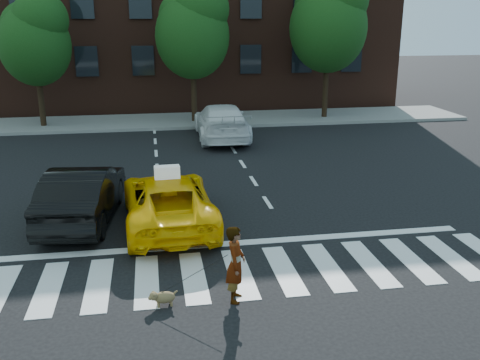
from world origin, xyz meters
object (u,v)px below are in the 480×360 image
object	(u,v)px
tree_mid	(193,26)
white_suv	(221,122)
taxi	(168,200)
dog	(162,297)
woman	(236,264)
tree_left	(35,36)
black_sedan	(83,193)
tree_right	(329,18)

from	to	relation	value
tree_mid	white_suv	bearing A→B (deg)	-77.05
taxi	dog	size ratio (longest dim) A/B	8.39
woman	dog	size ratio (longest dim) A/B	2.67
tree_left	woman	world-z (taller)	tree_left
black_sedan	dog	distance (m)	5.39
tree_right	black_sedan	distance (m)	17.83
taxi	black_sedan	size ratio (longest dim) A/B	1.06
tree_right	tree_mid	bearing A→B (deg)	180.00
tree_mid	dog	distance (m)	18.83
tree_left	woman	bearing A→B (deg)	-69.67
tree_left	dog	bearing A→B (deg)	-73.78
tree_right	taxi	bearing A→B (deg)	-122.87
tree_left	taxi	world-z (taller)	tree_left
tree_mid	black_sedan	bearing A→B (deg)	-107.77
tree_mid	white_suv	size ratio (longest dim) A/B	1.30
dog	woman	bearing A→B (deg)	-8.29
tree_left	woman	xyz separation A→B (m)	(6.71, -18.10, -3.66)
tree_left	woman	size ratio (longest dim) A/B	4.18
tree_right	woman	bearing A→B (deg)	-113.30
tree_mid	tree_right	xyz separation A→B (m)	(7.00, -0.00, 0.41)
tree_right	white_suv	xyz separation A→B (m)	(-6.13, -3.77, -4.47)
taxi	white_suv	distance (m)	10.45
tree_right	woman	size ratio (longest dim) A/B	4.95
black_sedan	tree_right	bearing A→B (deg)	-124.30
black_sedan	tree_left	bearing A→B (deg)	-69.70
taxi	tree_left	bearing A→B (deg)	-70.92
tree_mid	taxi	bearing A→B (deg)	-97.96
black_sedan	woman	world-z (taller)	woman
black_sedan	taxi	bearing A→B (deg)	168.89
woman	tree_mid	bearing A→B (deg)	13.27
tree_right	dog	world-z (taller)	tree_right
white_suv	dog	size ratio (longest dim) A/B	9.35
taxi	dog	distance (m)	4.31
woman	dog	distance (m)	1.55
white_suv	tree_right	bearing A→B (deg)	-147.43
tree_mid	woman	bearing A→B (deg)	-92.52
tree_mid	tree_right	distance (m)	7.01
woman	dog	world-z (taller)	woman
tree_left	tree_mid	distance (m)	7.51
tree_mid	woman	distance (m)	18.57
taxi	white_suv	xyz separation A→B (m)	(2.80, 10.06, 0.11)
tree_right	black_sedan	world-z (taller)	tree_right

